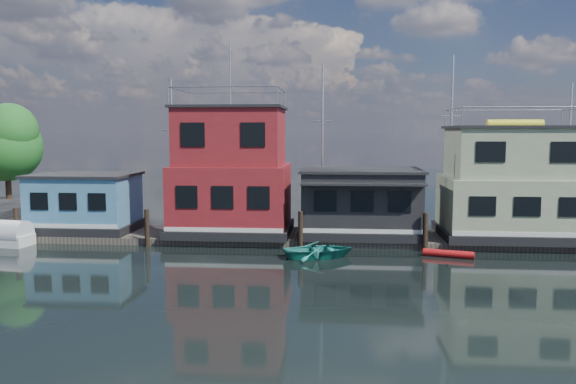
# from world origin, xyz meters

# --- Properties ---
(ground) EXTENTS (160.00, 160.00, 0.00)m
(ground) POSITION_xyz_m (0.00, 0.00, 0.00)
(ground) COLOR black
(ground) RESTS_ON ground
(dock) EXTENTS (48.00, 5.00, 0.40)m
(dock) POSITION_xyz_m (0.00, 12.00, 0.20)
(dock) COLOR #595147
(dock) RESTS_ON ground
(houseboat_blue) EXTENTS (6.40, 4.90, 3.66)m
(houseboat_blue) POSITION_xyz_m (-18.00, 12.00, 2.21)
(houseboat_blue) COLOR black
(houseboat_blue) RESTS_ON dock
(houseboat_red) EXTENTS (7.40, 5.90, 11.86)m
(houseboat_red) POSITION_xyz_m (-8.50, 12.00, 4.10)
(houseboat_red) COLOR black
(houseboat_red) RESTS_ON dock
(houseboat_dark) EXTENTS (7.40, 6.10, 4.06)m
(houseboat_dark) POSITION_xyz_m (-0.50, 11.98, 2.42)
(houseboat_dark) COLOR black
(houseboat_dark) RESTS_ON dock
(houseboat_green) EXTENTS (8.40, 5.90, 7.03)m
(houseboat_green) POSITION_xyz_m (8.50, 12.00, 3.55)
(houseboat_green) COLOR black
(houseboat_green) RESTS_ON dock
(pilings) EXTENTS (42.28, 0.28, 2.20)m
(pilings) POSITION_xyz_m (-0.33, 9.20, 1.10)
(pilings) COLOR #2D2116
(pilings) RESTS_ON ground
(background_masts) EXTENTS (36.40, 0.16, 12.00)m
(background_masts) POSITION_xyz_m (4.76, 18.00, 5.55)
(background_masts) COLOR silver
(background_masts) RESTS_ON ground
(red_kayak) EXTENTS (2.66, 1.15, 0.39)m
(red_kayak) POSITION_xyz_m (4.05, 7.86, 0.20)
(red_kayak) COLOR red
(red_kayak) RESTS_ON ground
(dinghy_teal) EXTENTS (4.38, 3.66, 0.78)m
(dinghy_teal) POSITION_xyz_m (-2.86, 7.21, 0.39)
(dinghy_teal) COLOR teal
(dinghy_teal) RESTS_ON ground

